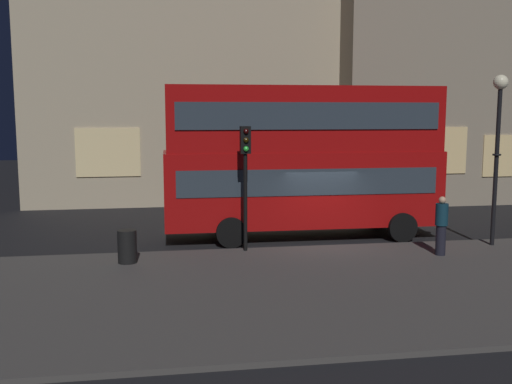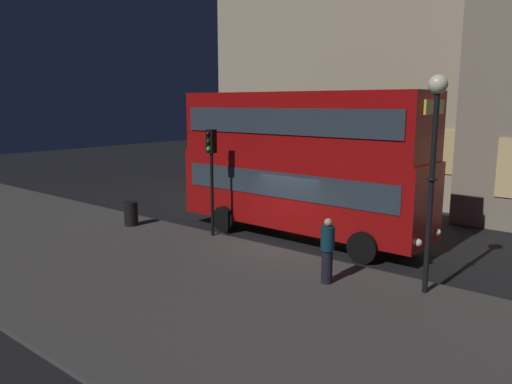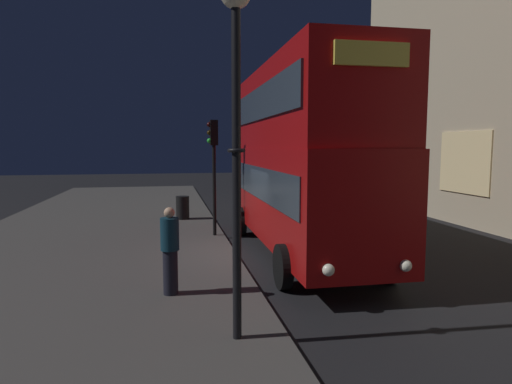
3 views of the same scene
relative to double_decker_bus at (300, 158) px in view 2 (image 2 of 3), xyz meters
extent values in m
plane|color=black|center=(0.38, -1.40, -3.00)|extent=(80.00, 80.00, 0.00)
cube|color=#423F3D|center=(0.38, -6.28, -2.94)|extent=(44.00, 8.76, 0.12)
cube|color=tan|center=(-2.80, 11.25, 6.59)|extent=(17.29, 7.01, 19.18)
cube|color=#F9E09E|center=(-7.41, 7.72, -0.35)|extent=(2.95, 0.06, 2.26)
cube|color=#F9E09E|center=(-2.80, 7.72, -0.45)|extent=(2.95, 0.06, 2.44)
cube|color=#E5C67F|center=(1.81, 7.72, -0.20)|extent=(2.95, 0.06, 2.00)
cube|color=#9E0C0C|center=(0.00, 0.00, -1.17)|extent=(9.79, 2.56, 2.63)
cube|color=#9E0C0C|center=(0.00, 0.00, 1.26)|extent=(9.60, 2.50, 2.25)
cube|color=#2D3842|center=(0.00, 0.00, -0.85)|extent=(9.01, 2.61, 0.90)
cube|color=#2D3842|center=(0.00, 0.00, 1.38)|extent=(9.01, 2.61, 0.90)
cube|color=#F2D84C|center=(4.83, -0.05, 1.88)|extent=(0.10, 1.47, 0.44)
sphere|color=white|center=(4.91, 0.74, -2.14)|extent=(0.24, 0.24, 0.24)
sphere|color=white|center=(4.89, -0.85, -2.14)|extent=(0.24, 0.24, 0.24)
cylinder|color=black|center=(3.33, 1.24, -2.49)|extent=(1.02, 0.25, 1.02)
cylinder|color=black|center=(3.30, -1.31, -2.49)|extent=(1.02, 0.25, 1.02)
cylinder|color=black|center=(-2.68, 1.30, -2.49)|extent=(1.02, 0.25, 1.02)
cylinder|color=black|center=(-2.70, -1.25, -2.49)|extent=(1.02, 0.25, 1.02)
cylinder|color=black|center=(-2.37, -2.24, -1.33)|extent=(0.12, 0.12, 3.09)
cube|color=black|center=(-2.37, -2.24, 0.64)|extent=(0.33, 0.26, 0.85)
sphere|color=black|center=(-2.36, -2.38, 0.91)|extent=(0.17, 0.17, 0.17)
sphere|color=black|center=(-2.36, -2.38, 0.64)|extent=(0.17, 0.17, 0.17)
sphere|color=green|center=(-2.36, -2.38, 0.37)|extent=(0.17, 0.17, 0.17)
cylinder|color=black|center=(5.84, -2.74, -0.32)|extent=(0.14, 0.14, 5.12)
torus|color=black|center=(5.84, -2.74, 0.12)|extent=(0.28, 0.28, 0.06)
sphere|color=#F9EFC6|center=(5.84, -2.74, 2.45)|extent=(0.47, 0.47, 0.47)
cylinder|color=black|center=(3.49, -3.77, -2.41)|extent=(0.31, 0.31, 0.93)
cylinder|color=#0F2D3D|center=(3.49, -3.77, -1.61)|extent=(0.38, 0.38, 0.67)
sphere|color=tan|center=(3.49, -3.77, -1.16)|extent=(0.22, 0.22, 0.22)
cylinder|color=black|center=(-6.00, -3.21, -2.39)|extent=(0.55, 0.55, 0.97)
camera|label=1|loc=(-4.94, -20.35, 1.47)|focal=41.22mm
camera|label=2|loc=(10.10, -14.95, 2.01)|focal=34.39mm
camera|label=3|loc=(12.49, -3.78, 0.19)|focal=30.63mm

